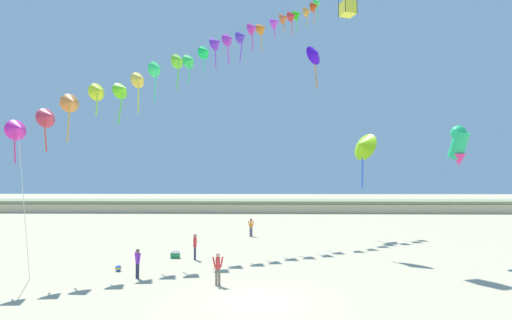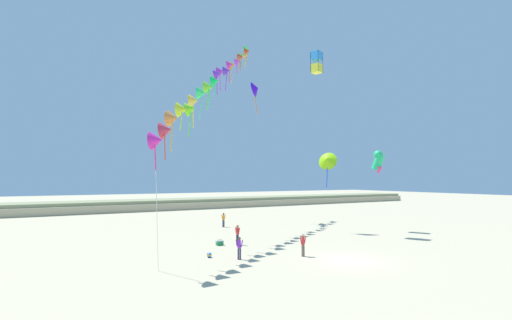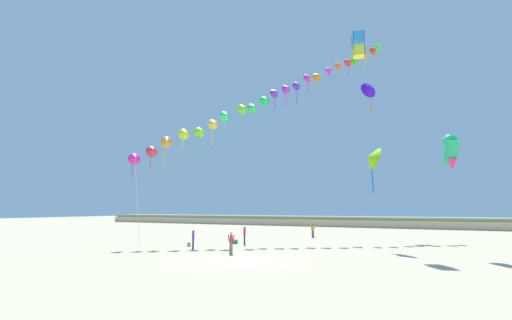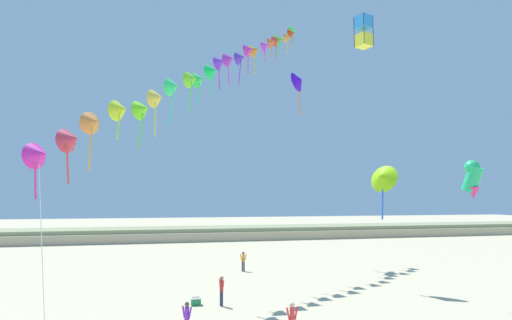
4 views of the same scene
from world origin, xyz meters
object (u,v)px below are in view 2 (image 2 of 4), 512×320
(large_kite_outer_drift, at_px, (256,89))
(large_kite_low_lead, at_px, (327,160))
(person_near_right, at_px, (303,243))
(person_mid_center, at_px, (237,233))
(beach_cooler, at_px, (220,243))
(person_far_left, at_px, (239,246))
(large_kite_mid_trail, at_px, (378,161))
(beach_ball, at_px, (209,255))
(person_near_left, at_px, (223,219))
(large_kite_high_solo, at_px, (317,62))

(large_kite_outer_drift, bearing_deg, large_kite_low_lead, -83.32)
(person_near_right, xyz_separation_m, large_kite_low_lead, (9.14, 7.92, 6.68))
(person_mid_center, relative_size, beach_cooler, 2.92)
(person_mid_center, bearing_deg, beach_cooler, 158.71)
(person_mid_center, relative_size, person_far_left, 1.09)
(large_kite_outer_drift, bearing_deg, person_near_right, -110.04)
(person_mid_center, bearing_deg, large_kite_mid_trail, -0.30)
(person_far_left, relative_size, beach_ball, 4.27)
(person_near_right, distance_m, large_kite_low_lead, 13.82)
(large_kite_mid_trail, relative_size, beach_ball, 7.24)
(person_near_right, xyz_separation_m, large_kite_mid_trail, (14.97, 6.17, 6.64))
(large_kite_mid_trail, bearing_deg, person_near_left, 142.47)
(person_mid_center, xyz_separation_m, large_kite_outer_drift, (9.87, 14.64, 17.22))
(large_kite_mid_trail, height_order, large_kite_outer_drift, large_kite_outer_drift)
(person_near_left, distance_m, person_mid_center, 11.09)
(person_near_right, bearing_deg, person_mid_center, 109.72)
(person_far_left, distance_m, large_kite_high_solo, 22.78)
(person_far_left, relative_size, large_kite_high_solo, 0.67)
(beach_ball, bearing_deg, person_far_left, -44.22)
(person_near_left, relative_size, beach_cooler, 2.87)
(person_mid_center, distance_m, large_kite_mid_trail, 18.43)
(person_near_left, height_order, large_kite_mid_trail, large_kite_mid_trail)
(beach_cooler, bearing_deg, person_mid_center, -21.29)
(person_near_left, height_order, large_kite_outer_drift, large_kite_outer_drift)
(large_kite_low_lead, distance_m, beach_cooler, 14.83)
(person_mid_center, height_order, large_kite_mid_trail, large_kite_mid_trail)
(person_near_left, relative_size, person_far_left, 1.07)
(person_mid_center, height_order, large_kite_low_lead, large_kite_low_lead)
(person_mid_center, relative_size, large_kite_outer_drift, 0.35)
(person_mid_center, xyz_separation_m, beach_ball, (-3.83, -3.31, -0.79))
(large_kite_low_lead, height_order, large_kite_mid_trail, large_kite_mid_trail)
(large_kite_mid_trail, bearing_deg, large_kite_high_solo, 160.41)
(large_kite_high_solo, height_order, large_kite_outer_drift, large_kite_high_solo)
(person_near_left, xyz_separation_m, large_kite_outer_drift, (6.56, 4.05, 17.24))
(person_mid_center, bearing_deg, person_far_left, -114.45)
(person_near_right, bearing_deg, large_kite_outer_drift, 69.96)
(person_near_right, distance_m, large_kite_mid_trail, 17.50)
(person_near_left, distance_m, beach_ball, 15.64)
(person_far_left, height_order, beach_cooler, person_far_left)
(person_near_right, distance_m, large_kite_outer_drift, 28.16)
(large_kite_low_lead, relative_size, large_kite_mid_trail, 1.52)
(person_far_left, bearing_deg, large_kite_high_solo, 29.08)
(person_mid_center, xyz_separation_m, large_kite_low_lead, (11.39, 1.66, 6.65))
(large_kite_mid_trail, distance_m, large_kite_high_solo, 12.81)
(person_far_left, xyz_separation_m, large_kite_low_lead, (13.61, 6.54, 6.73))
(large_kite_low_lead, bearing_deg, person_far_left, -154.33)
(person_near_left, xyz_separation_m, beach_cooler, (-4.72, -10.04, -0.74))
(large_kite_high_solo, relative_size, beach_cooler, 4.03)
(beach_ball, bearing_deg, person_near_left, 62.80)
(large_kite_low_lead, xyz_separation_m, large_kite_high_solo, (-0.77, 0.60, 10.69))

